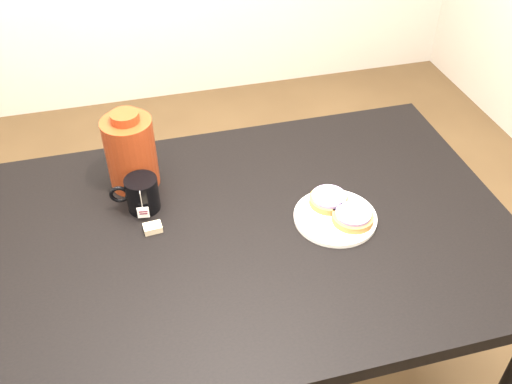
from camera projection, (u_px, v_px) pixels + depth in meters
table at (241, 254)px, 1.49m from camera, size 1.40×0.90×0.75m
plate at (335, 217)px, 1.47m from camera, size 0.21×0.21×0.02m
bagel_back at (329, 199)px, 1.49m from camera, size 0.14×0.14×0.03m
bagel_front at (353, 217)px, 1.44m from camera, size 0.12×0.12×0.03m
mug at (142, 194)px, 1.47m from camera, size 0.13×0.10×0.09m
teabag_pouch at (153, 228)px, 1.43m from camera, size 0.05×0.04×0.02m
bagel_package at (131, 152)px, 1.52m from camera, size 0.17×0.17×0.23m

